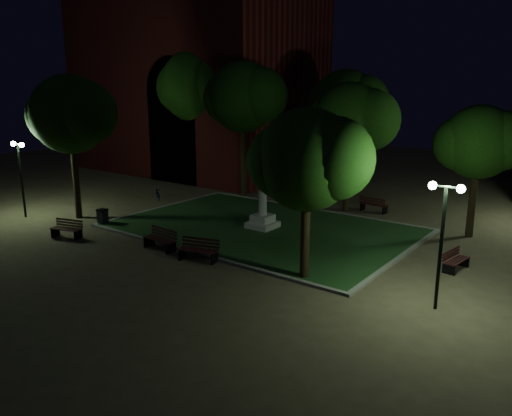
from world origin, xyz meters
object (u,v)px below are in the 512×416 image
at_px(bench_near_left, 161,240).
at_px(bench_right_side, 455,261).
at_px(bicycle, 158,193).
at_px(trash_bin, 103,217).
at_px(bench_near_right, 199,250).
at_px(monument, 263,211).
at_px(bench_far_side, 373,205).
at_px(bench_west_near, 67,229).

xyz_separation_m(bench_near_left, bench_right_side, (11.73, 5.50, -0.06)).
bearing_deg(bicycle, trash_bin, -124.95).
xyz_separation_m(bench_near_right, bench_right_side, (9.25, 5.57, -0.06)).
bearing_deg(bench_near_right, bench_near_left, 161.29).
xyz_separation_m(bench_near_right, trash_bin, (-8.20, 1.06, -0.03)).
xyz_separation_m(bench_near_right, bicycle, (-10.36, 7.02, -0.06)).
height_order(monument, bench_right_side, monument).
bearing_deg(bench_near_left, bench_right_side, 28.00).
bearing_deg(bench_far_side, bench_near_right, 81.16).
height_order(bench_near_right, bench_west_near, bench_near_right).
relative_size(bench_right_side, bench_far_side, 0.94).
bearing_deg(trash_bin, bench_near_left, -9.85).
xyz_separation_m(bench_near_left, bicycle, (-7.88, 6.95, -0.06)).
height_order(bench_near_right, bench_right_side, bench_near_right).
bearing_deg(trash_bin, bicycle, 109.92).
relative_size(bench_far_side, bicycle, 1.11).
bearing_deg(bench_near_right, bench_west_near, 174.00).
relative_size(bench_right_side, trash_bin, 1.87).
distance_m(bench_near_left, bench_right_side, 12.96).
distance_m(bench_near_right, trash_bin, 8.27).
xyz_separation_m(bench_near_left, bench_near_right, (2.48, -0.07, 0.00)).
bearing_deg(monument, bench_near_left, -108.23).
relative_size(bench_near_left, bicycle, 1.18).
xyz_separation_m(bench_near_left, bench_far_side, (5.05, 12.37, -0.03)).
relative_size(bench_west_near, bench_right_side, 1.08).
relative_size(bench_near_left, bench_near_right, 0.96).
height_order(bench_near_left, bench_far_side, bench_near_left).
relative_size(bench_near_right, bench_far_side, 1.11).
xyz_separation_m(monument, bench_west_near, (-6.96, -7.10, -0.53)).
relative_size(monument, trash_bin, 3.76).
height_order(bench_far_side, trash_bin, bench_far_side).
distance_m(bench_right_side, bench_far_side, 9.59).
distance_m(monument, trash_bin, 8.82).
height_order(monument, bench_near_left, monument).
xyz_separation_m(bench_far_side, trash_bin, (-10.77, -11.38, 0.00)).
height_order(bench_near_left, bench_west_near, bench_near_left).
relative_size(monument, bench_right_side, 2.01).
height_order(monument, bench_far_side, monument).
height_order(bench_near_left, bicycle, bench_near_left).
relative_size(monument, bench_near_right, 1.70).
height_order(monument, bicycle, monument).
bearing_deg(monument, bench_near_right, -83.32).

